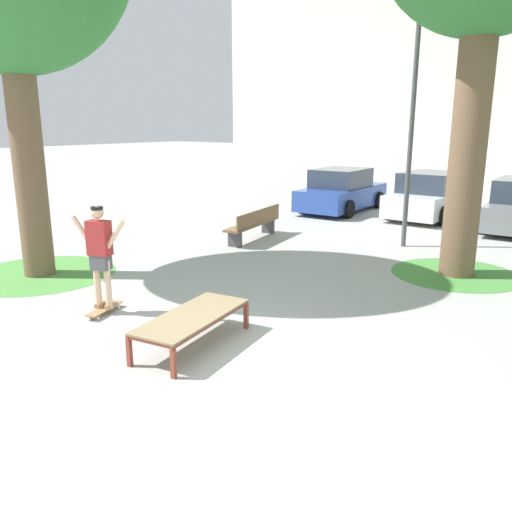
% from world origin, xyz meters
% --- Properties ---
extents(ground_plane, '(120.00, 120.00, 0.00)m').
position_xyz_m(ground_plane, '(0.00, 0.00, 0.00)').
color(ground_plane, '#A8A8A3').
extents(skate_box, '(1.03, 1.99, 0.46)m').
position_xyz_m(skate_box, '(-0.26, 0.16, 0.41)').
color(skate_box, brown).
rests_on(skate_box, ground).
extents(skateboard, '(0.43, 0.82, 0.09)m').
position_xyz_m(skateboard, '(-2.32, 0.23, 0.08)').
color(skateboard, '#9E754C').
rests_on(skateboard, ground).
extents(skater, '(0.98, 0.39, 1.69)m').
position_xyz_m(skater, '(-2.32, 0.24, 1.07)').
color(skater, beige).
rests_on(skater, skateboard).
extents(grass_patch_near_left, '(3.06, 3.06, 0.01)m').
position_xyz_m(grass_patch_near_left, '(-5.30, 0.91, 0.00)').
color(grass_patch_near_left, '#519342').
rests_on(grass_patch_near_left, ground).
extents(grass_patch_mid_back, '(2.62, 2.62, 0.01)m').
position_xyz_m(grass_patch_mid_back, '(1.67, 6.05, 0.00)').
color(grass_patch_mid_back, '#47893D').
rests_on(grass_patch_mid_back, ground).
extents(car_blue, '(2.04, 4.26, 1.50)m').
position_xyz_m(car_blue, '(-4.04, 11.90, 0.69)').
color(car_blue, '#28479E').
rests_on(car_blue, ground).
extents(car_white, '(1.97, 4.23, 1.50)m').
position_xyz_m(car_white, '(-1.08, 12.48, 0.69)').
color(car_white, silver).
rests_on(car_white, ground).
extents(park_bench, '(0.82, 2.44, 0.83)m').
position_xyz_m(park_bench, '(-3.67, 6.20, 0.45)').
color(park_bench, brown).
rests_on(park_bench, ground).
extents(light_post, '(0.36, 0.36, 5.83)m').
position_xyz_m(light_post, '(-0.17, 7.86, 3.83)').
color(light_post, '#4C4C51').
rests_on(light_post, ground).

